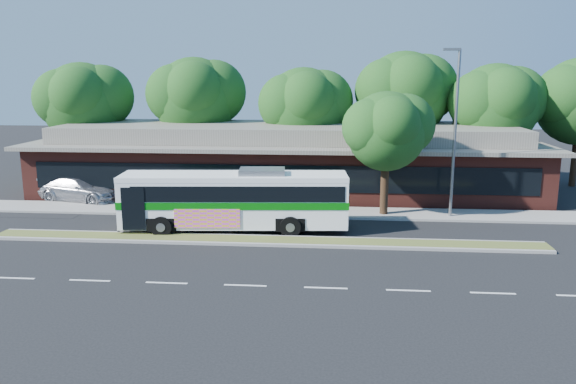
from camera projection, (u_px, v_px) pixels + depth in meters
The scene contains 14 objects.
ground at pixel (263, 246), 25.77m from camera, with size 120.00×120.00×0.00m, color black.
median_strip at pixel (264, 240), 26.34m from camera, with size 26.00×1.10×0.15m, color #515724.
sidewalk at pixel (277, 212), 32.01m from camera, with size 44.00×2.60×0.12m, color gray.
parking_lot at pixel (12, 194), 37.03m from camera, with size 14.00×12.00×0.01m, color black.
plaza_building at pixel (287, 159), 38.01m from camera, with size 33.20×11.20×4.45m.
lamp_post at pixel (454, 129), 29.83m from camera, with size 0.93×0.18×9.07m.
tree_bg_a at pixel (89, 101), 40.56m from camera, with size 6.47×5.80×8.63m.
tree_bg_b at pixel (201, 97), 40.82m from camera, with size 6.69×6.00×9.00m.
tree_bg_c at pixel (310, 106), 39.28m from camera, with size 6.24×5.60×8.26m.
tree_bg_d at pixel (410, 94), 39.52m from camera, with size 6.91×6.20×9.37m.
tree_bg_e at pixel (500, 104), 38.17m from camera, with size 6.47×5.80×8.50m.
transit_bus at pixel (235, 196), 27.97m from camera, with size 11.39×3.34×3.16m.
sedan at pixel (80, 189), 34.79m from camera, with size 2.17×5.33×1.55m, color #B0B1B7.
sidewalk_tree at pixel (392, 129), 30.42m from camera, with size 4.82×4.32×6.87m.
Camera 1 is at (3.27, -24.54, 7.67)m, focal length 35.00 mm.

